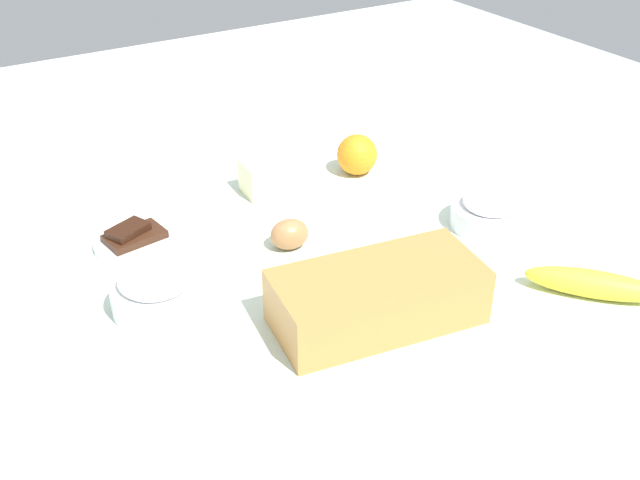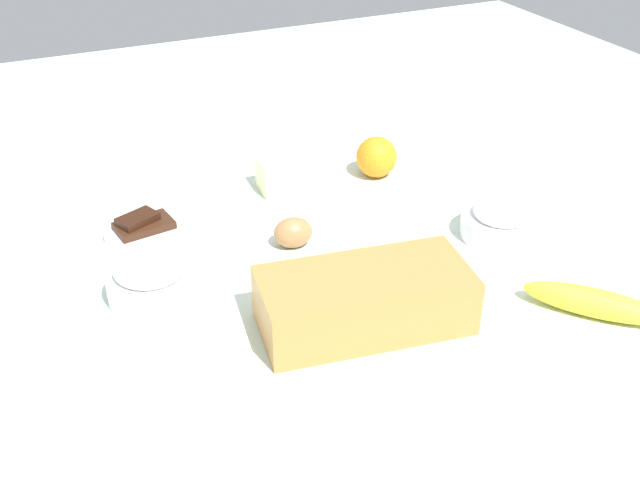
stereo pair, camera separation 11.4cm
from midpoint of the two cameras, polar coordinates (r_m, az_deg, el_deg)
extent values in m
cube|color=silver|center=(1.17, 2.80, -2.18)|extent=(2.40, 2.40, 0.02)
cube|color=#B77A3D|center=(1.02, 6.59, -4.61)|extent=(0.30, 0.17, 0.08)
cube|color=black|center=(1.01, 6.60, -4.43)|extent=(0.28, 0.16, 0.07)
cylinder|color=white|center=(1.09, -9.56, -3.46)|extent=(0.13, 0.13, 0.04)
torus|color=white|center=(1.08, -9.65, -2.67)|extent=(0.13, 0.13, 0.01)
ellipsoid|color=white|center=(1.07, -9.70, -2.12)|extent=(0.10, 0.10, 0.04)
cylinder|color=white|center=(1.26, 15.91, 0.93)|extent=(0.13, 0.13, 0.04)
torus|color=white|center=(1.26, 16.01, 1.52)|extent=(0.13, 0.13, 0.01)
ellipsoid|color=white|center=(1.25, 16.09, 1.97)|extent=(0.09, 0.09, 0.03)
ellipsoid|color=yellow|center=(1.12, 22.61, -4.45)|extent=(0.16, 0.17, 0.04)
sphere|color=orange|center=(1.41, 6.59, 6.15)|extent=(0.08, 0.08, 0.08)
cube|color=#F4EDB2|center=(1.35, -0.28, 4.91)|extent=(0.09, 0.07, 0.06)
ellipsoid|color=#AA7245|center=(1.19, 0.71, 0.49)|extent=(0.07, 0.06, 0.05)
cylinder|color=white|center=(1.25, -10.50, 0.56)|extent=(0.13, 0.13, 0.01)
cube|color=#381E11|center=(1.24, -10.55, 1.00)|extent=(0.10, 0.07, 0.01)
cube|color=black|center=(1.24, -11.00, 1.48)|extent=(0.07, 0.06, 0.01)
camera|label=1|loc=(0.06, -87.14, 1.75)|focal=42.65mm
camera|label=2|loc=(0.06, 92.86, -1.75)|focal=42.65mm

